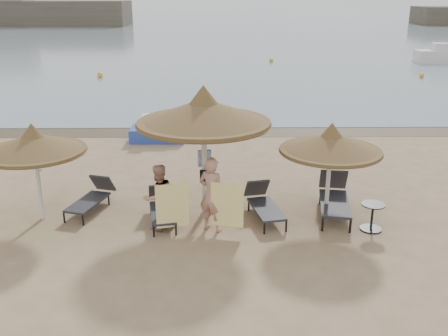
# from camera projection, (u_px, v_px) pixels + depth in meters

# --- Properties ---
(ground) EXTENTS (160.00, 160.00, 0.00)m
(ground) POSITION_uv_depth(u_px,v_px,m) (208.00, 242.00, 11.28)
(ground) COLOR #9C805E
(ground) RESTS_ON ground
(sea) EXTENTS (200.00, 140.00, 0.03)m
(sea) POSITION_uv_depth(u_px,v_px,m) (217.00, 25.00, 86.71)
(sea) COLOR slate
(sea) RESTS_ON ground
(wet_sand_strip) EXTENTS (200.00, 1.60, 0.01)m
(wet_sand_strip) POSITION_uv_depth(u_px,v_px,m) (212.00, 132.00, 20.15)
(wet_sand_strip) COLOR #483C25
(wet_sand_strip) RESTS_ON ground
(far_shore) EXTENTS (150.00, 54.80, 12.00)m
(far_shore) POSITION_uv_depth(u_px,v_px,m) (67.00, 8.00, 83.42)
(far_shore) COLOR brown
(far_shore) RESTS_ON ground
(palapa_left) EXTENTS (2.47, 2.47, 2.45)m
(palapa_left) POSITION_uv_depth(u_px,v_px,m) (34.00, 144.00, 11.80)
(palapa_left) COLOR silver
(palapa_left) RESTS_ON ground
(palapa_center) EXTENTS (3.30, 3.30, 3.27)m
(palapa_center) POSITION_uv_depth(u_px,v_px,m) (204.00, 113.00, 11.97)
(palapa_center) COLOR silver
(palapa_center) RESTS_ON ground
(palapa_right) EXTENTS (2.47, 2.47, 2.45)m
(palapa_right) POSITION_uv_depth(u_px,v_px,m) (331.00, 143.00, 11.85)
(palapa_right) COLOR silver
(palapa_right) RESTS_ON ground
(lounger_far_left) EXTENTS (1.03, 1.81, 0.77)m
(lounger_far_left) POSITION_uv_depth(u_px,v_px,m) (92.00, 197.00, 12.88)
(lounger_far_left) COLOR black
(lounger_far_left) RESTS_ON ground
(lounger_near_left) EXTENTS (0.85, 1.77, 0.76)m
(lounger_near_left) POSITION_uv_depth(u_px,v_px,m) (162.00, 207.00, 12.29)
(lounger_near_left) COLOR black
(lounger_near_left) RESTS_ON ground
(lounger_near_right) EXTENTS (0.96, 1.87, 0.80)m
(lounger_near_right) POSITION_uv_depth(u_px,v_px,m) (263.00, 203.00, 12.47)
(lounger_near_right) COLOR black
(lounger_near_right) RESTS_ON ground
(lounger_far_right) EXTENTS (1.03, 2.21, 0.95)m
(lounger_far_right) POSITION_uv_depth(u_px,v_px,m) (334.00, 196.00, 12.68)
(lounger_far_right) COLOR black
(lounger_far_right) RESTS_ON ground
(side_table) EXTENTS (0.55, 0.55, 0.66)m
(side_table) POSITION_uv_depth(u_px,v_px,m) (372.00, 218.00, 11.77)
(side_table) COLOR black
(side_table) RESTS_ON ground
(person_left) EXTENTS (1.02, 0.96, 1.87)m
(person_left) POSITION_uv_depth(u_px,v_px,m) (158.00, 192.00, 11.62)
(person_left) COLOR tan
(person_left) RESTS_ON ground
(person_right) EXTENTS (1.15, 1.02, 2.10)m
(person_right) POSITION_uv_depth(u_px,v_px,m) (212.00, 189.00, 11.52)
(person_right) COLOR tan
(person_right) RESTS_ON ground
(towel_left) EXTENTS (0.75, 0.19, 1.07)m
(towel_left) POSITION_uv_depth(u_px,v_px,m) (172.00, 206.00, 11.36)
(towel_left) COLOR yellow
(towel_left) RESTS_ON ground
(towel_right) EXTENTS (0.75, 0.20, 1.08)m
(towel_right) POSITION_uv_depth(u_px,v_px,m) (227.00, 205.00, 11.39)
(towel_right) COLOR yellow
(towel_right) RESTS_ON ground
(bag_patterned) EXTENTS (0.35, 0.19, 0.42)m
(bag_patterned) POSITION_uv_depth(u_px,v_px,m) (205.00, 158.00, 12.54)
(bag_patterned) COLOR white
(bag_patterned) RESTS_ON ground
(bag_dark) EXTENTS (0.23, 0.14, 0.31)m
(bag_dark) POSITION_uv_depth(u_px,v_px,m) (204.00, 176.00, 12.34)
(bag_dark) COLOR black
(bag_dark) RESTS_ON ground
(pedal_boat) EXTENTS (2.05, 1.22, 0.95)m
(pedal_boat) POSITION_uv_depth(u_px,v_px,m) (157.00, 131.00, 18.93)
(pedal_boat) COLOR #2944A8
(pedal_boat) RESTS_ON ground
(buoy_left) EXTENTS (0.39, 0.39, 0.39)m
(buoy_left) POSITION_uv_depth(u_px,v_px,m) (100.00, 75.00, 32.87)
(buoy_left) COLOR gold
(buoy_left) RESTS_ON ground
(buoy_mid) EXTENTS (0.34, 0.34, 0.34)m
(buoy_mid) POSITION_uv_depth(u_px,v_px,m) (271.00, 60.00, 40.22)
(buoy_mid) COLOR gold
(buoy_mid) RESTS_ON ground
(buoy_right) EXTENTS (0.33, 0.33, 0.33)m
(buoy_right) POSITION_uv_depth(u_px,v_px,m) (422.00, 75.00, 32.87)
(buoy_right) COLOR gold
(buoy_right) RESTS_ON ground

